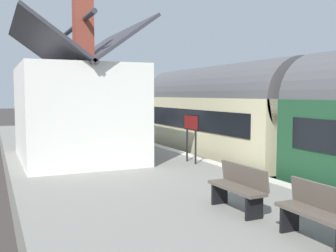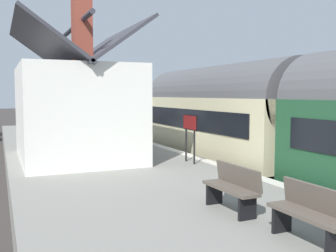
% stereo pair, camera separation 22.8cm
% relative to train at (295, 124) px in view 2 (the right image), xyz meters
% --- Properties ---
extents(ground_plane, '(160.00, 160.00, 0.00)m').
position_rel_train_xyz_m(ground_plane, '(4.50, 0.90, -2.22)').
color(ground_plane, '#383330').
extents(platform, '(32.00, 6.34, 0.91)m').
position_rel_train_xyz_m(platform, '(4.50, 5.07, -1.76)').
color(platform, gray).
rests_on(platform, ground).
extents(platform_edge_coping, '(32.00, 0.36, 0.02)m').
position_rel_train_xyz_m(platform_edge_coping, '(4.50, 2.08, -1.30)').
color(platform_edge_coping, beige).
rests_on(platform_edge_coping, platform).
extents(rail_near, '(52.00, 0.08, 0.14)m').
position_rel_train_xyz_m(rail_near, '(4.50, -0.72, -2.15)').
color(rail_near, gray).
rests_on(rail_near, ground).
extents(rail_far, '(52.00, 0.08, 0.14)m').
position_rel_train_xyz_m(rail_far, '(4.50, 0.72, -2.15)').
color(rail_far, gray).
rests_on(rail_far, ground).
extents(train, '(19.09, 2.73, 4.32)m').
position_rel_train_xyz_m(train, '(0.00, 0.00, 0.00)').
color(train, black).
rests_on(train, ground).
extents(station_building, '(5.76, 3.94, 5.77)m').
position_rel_train_xyz_m(station_building, '(4.12, 5.98, 0.41)').
color(station_building, white).
rests_on(station_building, platform).
extents(bench_mid_platform, '(1.41, 0.46, 0.88)m').
position_rel_train_xyz_m(bench_mid_platform, '(-3.33, 4.38, -0.83)').
color(bench_mid_platform, brown).
rests_on(bench_mid_platform, platform).
extents(bench_near_building, '(1.40, 0.44, 0.88)m').
position_rel_train_xyz_m(bench_near_building, '(-5.19, 4.21, -0.83)').
color(bench_near_building, brown).
rests_on(bench_near_building, platform).
extents(bench_platform_end, '(1.42, 0.50, 0.88)m').
position_rel_train_xyz_m(bench_platform_end, '(13.91, 4.26, -0.83)').
color(bench_platform_end, brown).
rests_on(bench_platform_end, platform).
extents(bench_by_lamp, '(1.40, 0.44, 0.88)m').
position_rel_train_xyz_m(bench_by_lamp, '(9.63, 4.30, -0.83)').
color(bench_by_lamp, brown).
rests_on(bench_by_lamp, platform).
extents(planter_under_sign, '(0.98, 0.32, 0.57)m').
position_rel_train_xyz_m(planter_under_sign, '(15.98, 4.26, -1.03)').
color(planter_under_sign, black).
rests_on(planter_under_sign, platform).
extents(planter_bench_left, '(0.67, 0.67, 0.96)m').
position_rel_train_xyz_m(planter_bench_left, '(10.33, 6.71, -0.79)').
color(planter_bench_left, gray).
rests_on(planter_bench_left, platform).
extents(planter_edge_near, '(0.39, 0.39, 0.66)m').
position_rel_train_xyz_m(planter_edge_near, '(11.98, 6.31, -0.96)').
color(planter_edge_near, gray).
rests_on(planter_edge_near, platform).
extents(lamp_post_platform, '(0.32, 0.50, 3.53)m').
position_rel_train_xyz_m(lamp_post_platform, '(12.18, 2.40, 1.17)').
color(lamp_post_platform, black).
rests_on(lamp_post_platform, platform).
extents(station_sign_board, '(0.96, 0.06, 1.57)m').
position_rel_train_xyz_m(station_sign_board, '(1.79, 2.72, -0.12)').
color(station_sign_board, black).
rests_on(station_sign_board, platform).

